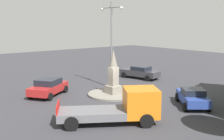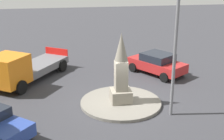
{
  "view_description": "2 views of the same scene",
  "coord_description": "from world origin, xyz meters",
  "views": [
    {
      "loc": [
        18.13,
        -15.0,
        6.15
      ],
      "look_at": [
        -0.89,
        0.57,
        2.03
      ],
      "focal_mm": 44.75,
      "sensor_mm": 36.0,
      "label": 1
    },
    {
      "loc": [
        2.94,
        15.02,
        7.26
      ],
      "look_at": [
        0.52,
        0.21,
        2.07
      ],
      "focal_mm": 49.22,
      "sensor_mm": 36.0,
      "label": 2
    }
  ],
  "objects": [
    {
      "name": "traffic_island",
      "position": [
        0.0,
        0.0,
        0.08
      ],
      "size": [
        4.41,
        4.41,
        0.16
      ],
      "primitive_type": "cylinder",
      "color": "gray",
      "rests_on": "ground"
    },
    {
      "name": "car_red_approaching",
      "position": [
        -3.39,
        -4.44,
        0.76
      ],
      "size": [
        3.74,
        4.32,
        1.47
      ],
      "color": "#B22323",
      "rests_on": "ground"
    },
    {
      "name": "car_dark_grey_near_island",
      "position": [
        -3.82,
        7.04,
        0.72
      ],
      "size": [
        4.74,
        2.61,
        1.39
      ],
      "color": "#38383D",
      "rests_on": "ground"
    },
    {
      "name": "truck_orange_waiting",
      "position": [
        5.63,
        -3.94,
        1.03
      ],
      "size": [
        5.03,
        6.24,
        2.17
      ],
      "color": "orange",
      "rests_on": "ground"
    },
    {
      "name": "monument",
      "position": [
        0.0,
        0.0,
        1.78
      ],
      "size": [
        1.09,
        1.09,
        3.8
      ],
      "color": "gray",
      "rests_on": "traffic_island"
    },
    {
      "name": "car_blue_parked_left",
      "position": [
        6.29,
        2.49,
        0.71
      ],
      "size": [
        4.0,
        3.74,
        1.37
      ],
      "color": "#2D479E",
      "rests_on": "ground"
    },
    {
      "name": "streetlamp",
      "position": [
        -2.28,
        1.64,
        4.85
      ],
      "size": [
        3.05,
        0.28,
        8.12
      ],
      "color": "slate",
      "rests_on": "ground"
    },
    {
      "name": "ground_plane",
      "position": [
        0.0,
        0.0,
        0.0
      ],
      "size": [
        80.0,
        80.0,
        0.0
      ],
      "primitive_type": "plane",
      "color": "#38383D"
    }
  ]
}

